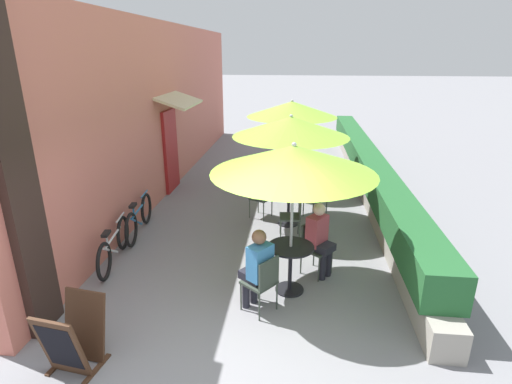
{
  "coord_description": "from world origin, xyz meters",
  "views": [
    {
      "loc": [
        0.9,
        -3.56,
        3.5
      ],
      "look_at": [
        0.15,
        3.46,
        1.0
      ],
      "focal_mm": 28.0,
      "sensor_mm": 36.0,
      "label": 1
    }
  ],
  "objects_px": {
    "seated_patron_near_left": "(257,266)",
    "coffee_cup_far": "(285,157)",
    "patio_table_far": "(290,168)",
    "patio_table_mid": "(289,201)",
    "cafe_chair_far_left": "(300,162)",
    "seated_patron_near_right": "(320,237)",
    "patio_umbrella_mid": "(291,127)",
    "cafe_chair_mid_left": "(294,214)",
    "cafe_chair_far_back": "(306,174)",
    "bicycle_leaning": "(114,245)",
    "cafe_chair_near_right": "(313,244)",
    "cafe_chair_mid_back": "(259,196)",
    "cafe_chair_near_left": "(263,280)",
    "cafe_chair_far_right": "(265,168)",
    "patio_umbrella_near": "(294,159)",
    "patio_umbrella_far": "(292,109)",
    "patio_table_near": "(290,260)",
    "cafe_chair_mid_right": "(313,195)",
    "bicycle_second": "(139,218)",
    "coffee_cup_mid": "(285,187)",
    "menu_board": "(74,337)"
  },
  "relations": [
    {
      "from": "seated_patron_near_left",
      "to": "coffee_cup_far",
      "type": "relative_size",
      "value": 13.89
    },
    {
      "from": "patio_umbrella_mid",
      "to": "cafe_chair_mid_left",
      "type": "xyz_separation_m",
      "value": [
        0.12,
        -0.68,
        -1.57
      ]
    },
    {
      "from": "cafe_chair_mid_left",
      "to": "coffee_cup_far",
      "type": "xyz_separation_m",
      "value": [
        -0.31,
        3.25,
        0.29
      ]
    },
    {
      "from": "cafe_chair_mid_left",
      "to": "cafe_chair_far_right",
      "type": "xyz_separation_m",
      "value": [
        -0.84,
        3.12,
        0.0
      ]
    },
    {
      "from": "cafe_chair_far_left",
      "to": "bicycle_leaning",
      "type": "bearing_deg",
      "value": -3.13
    },
    {
      "from": "cafe_chair_near_right",
      "to": "seated_patron_near_right",
      "type": "distance_m",
      "value": 0.2
    },
    {
      "from": "cafe_chair_near_left",
      "to": "bicycle_leaning",
      "type": "height_order",
      "value": "cafe_chair_near_left"
    },
    {
      "from": "patio_table_mid",
      "to": "coffee_cup_mid",
      "type": "bearing_deg",
      "value": 141.57
    },
    {
      "from": "patio_table_mid",
      "to": "patio_umbrella_far",
      "type": "distance_m",
      "value": 2.98
    },
    {
      "from": "cafe_chair_near_right",
      "to": "bicycle_leaning",
      "type": "height_order",
      "value": "cafe_chair_near_right"
    },
    {
      "from": "cafe_chair_near_right",
      "to": "cafe_chair_far_back",
      "type": "height_order",
      "value": "same"
    },
    {
      "from": "cafe_chair_mid_left",
      "to": "patio_umbrella_far",
      "type": "xyz_separation_m",
      "value": [
        -0.16,
        3.21,
        1.57
      ]
    },
    {
      "from": "cafe_chair_mid_back",
      "to": "cafe_chair_far_right",
      "type": "bearing_deg",
      "value": 117.84
    },
    {
      "from": "patio_table_mid",
      "to": "cafe_chair_mid_back",
      "type": "distance_m",
      "value": 0.69
    },
    {
      "from": "patio_table_mid",
      "to": "cafe_chair_mid_left",
      "type": "bearing_deg",
      "value": -79.74
    },
    {
      "from": "cafe_chair_near_right",
      "to": "cafe_chair_mid_back",
      "type": "distance_m",
      "value": 2.44
    },
    {
      "from": "cafe_chair_near_left",
      "to": "seated_patron_near_left",
      "type": "bearing_deg",
      "value": 90.0
    },
    {
      "from": "cafe_chair_near_right",
      "to": "patio_table_mid",
      "type": "distance_m",
      "value": 1.99
    },
    {
      "from": "cafe_chair_mid_left",
      "to": "cafe_chair_far_right",
      "type": "bearing_deg",
      "value": 11.2
    },
    {
      "from": "coffee_cup_mid",
      "to": "bicycle_leaning",
      "type": "distance_m",
      "value": 3.56
    },
    {
      "from": "patio_umbrella_far",
      "to": "cafe_chair_far_right",
      "type": "bearing_deg",
      "value": -172.12
    },
    {
      "from": "menu_board",
      "to": "patio_umbrella_far",
      "type": "bearing_deg",
      "value": 80.2
    },
    {
      "from": "cafe_chair_near_left",
      "to": "bicycle_leaning",
      "type": "bearing_deg",
      "value": 105.17
    },
    {
      "from": "cafe_chair_near_left",
      "to": "cafe_chair_far_right",
      "type": "xyz_separation_m",
      "value": [
        -0.46,
        5.55,
        0.0
      ]
    },
    {
      "from": "cafe_chair_mid_left",
      "to": "cafe_chair_near_left",
      "type": "bearing_deg",
      "value": 167.08
    },
    {
      "from": "seated_patron_near_right",
      "to": "bicycle_second",
      "type": "xyz_separation_m",
      "value": [
        -3.52,
        1.19,
        -0.34
      ]
    },
    {
      "from": "coffee_cup_far",
      "to": "bicycle_leaning",
      "type": "distance_m",
      "value": 5.35
    },
    {
      "from": "cafe_chair_near_left",
      "to": "patio_umbrella_far",
      "type": "xyz_separation_m",
      "value": [
        0.23,
        5.65,
        1.57
      ]
    },
    {
      "from": "cafe_chair_near_right",
      "to": "seated_patron_near_left",
      "type": "bearing_deg",
      "value": 1.71
    },
    {
      "from": "coffee_cup_far",
      "to": "patio_umbrella_far",
      "type": "bearing_deg",
      "value": -11.92
    },
    {
      "from": "cafe_chair_far_back",
      "to": "bicycle_second",
      "type": "xyz_separation_m",
      "value": [
        -3.36,
        -2.8,
        -0.17
      ]
    },
    {
      "from": "cafe_chair_mid_right",
      "to": "cafe_chair_far_back",
      "type": "height_order",
      "value": "same"
    },
    {
      "from": "coffee_cup_far",
      "to": "cafe_chair_mid_left",
      "type": "bearing_deg",
      "value": -84.46
    },
    {
      "from": "patio_umbrella_far",
      "to": "bicycle_second",
      "type": "relative_size",
      "value": 1.35
    },
    {
      "from": "cafe_chair_far_back",
      "to": "bicycle_leaning",
      "type": "height_order",
      "value": "cafe_chair_far_back"
    },
    {
      "from": "patio_table_mid",
      "to": "cafe_chair_mid_left",
      "type": "relative_size",
      "value": 0.87
    },
    {
      "from": "cafe_chair_far_back",
      "to": "coffee_cup_far",
      "type": "bearing_deg",
      "value": 13.64
    },
    {
      "from": "patio_umbrella_near",
      "to": "patio_table_far",
      "type": "xyz_separation_m",
      "value": [
        -0.13,
        5.06,
        -1.57
      ]
    },
    {
      "from": "cafe_chair_mid_right",
      "to": "coffee_cup_far",
      "type": "height_order",
      "value": "cafe_chair_mid_right"
    },
    {
      "from": "coffee_cup_mid",
      "to": "bicycle_second",
      "type": "relative_size",
      "value": 0.05
    },
    {
      "from": "cafe_chair_mid_back",
      "to": "coffee_cup_mid",
      "type": "height_order",
      "value": "cafe_chair_mid_back"
    },
    {
      "from": "patio_umbrella_mid",
      "to": "cafe_chair_far_left",
      "type": "relative_size",
      "value": 2.68
    },
    {
      "from": "patio_table_near",
      "to": "coffee_cup_far",
      "type": "bearing_deg",
      "value": 93.27
    },
    {
      "from": "cafe_chair_near_right",
      "to": "bicycle_leaning",
      "type": "xyz_separation_m",
      "value": [
        -3.41,
        -0.06,
        -0.18
      ]
    },
    {
      "from": "cafe_chair_near_left",
      "to": "patio_table_near",
      "type": "bearing_deg",
      "value": 6.34
    },
    {
      "from": "cafe_chair_far_left",
      "to": "seated_patron_near_right",
      "type": "bearing_deg",
      "value": 32.02
    },
    {
      "from": "bicycle_leaning",
      "to": "cafe_chair_near_left",
      "type": "bearing_deg",
      "value": -30.75
    },
    {
      "from": "seated_patron_near_right",
      "to": "cafe_chair_far_left",
      "type": "relative_size",
      "value": 1.44
    },
    {
      "from": "patio_table_near",
      "to": "cafe_chair_mid_right",
      "type": "xyz_separation_m",
      "value": [
        0.43,
        2.97,
        -0.0
      ]
    },
    {
      "from": "patio_table_far",
      "to": "patio_table_mid",
      "type": "bearing_deg",
      "value": -89.25
    }
  ]
}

